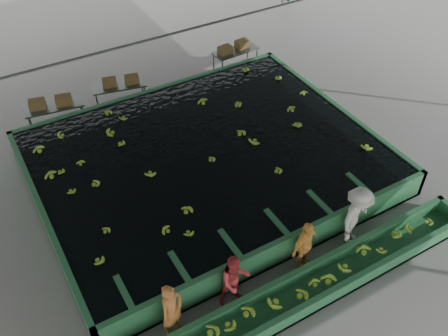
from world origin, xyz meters
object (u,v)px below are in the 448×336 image
packing_table_left (56,116)px  worker_d (356,217)px  flotation_tank (208,162)px  box_stack_right (234,50)px  worker_b (235,280)px  packing_table_mid (120,95)px  packing_table_right (235,59)px  worker_a (172,310)px  box_stack_left (51,106)px  box_stack_mid (121,84)px  worker_c (305,246)px  sorting_trough (309,289)px

packing_table_left → worker_d: bearing=-59.4°
flotation_tank → box_stack_right: box_stack_right is taller
worker_b → packing_table_mid: worker_b is taller
packing_table_right → packing_table_left: bearing=-178.4°
worker_b → packing_table_right: (5.62, 9.23, -0.37)m
worker_a → box_stack_left: (-0.10, 9.02, 0.07)m
box_stack_left → box_stack_mid: bearing=2.7°
packing_table_left → packing_table_mid: 2.37m
worker_a → worker_c: 3.65m
sorting_trough → worker_d: (2.04, 0.80, 0.69)m
packing_table_mid → box_stack_left: size_ratio=1.36×
flotation_tank → worker_c: 4.33m
worker_d → packing_table_right: worker_d is taller
flotation_tank → packing_table_right: (3.99, 4.93, -0.04)m
worker_a → packing_table_mid: size_ratio=0.86×
packing_table_right → box_stack_right: (-0.06, 0.03, 0.42)m
worker_a → packing_table_mid: (2.34, 9.16, -0.38)m
flotation_tank → box_stack_left: box_stack_left is taller
flotation_tank → worker_b: bearing=-110.8°
box_stack_mid → flotation_tank: bearing=-80.3°
flotation_tank → worker_b: size_ratio=6.38×
sorting_trough → worker_d: 2.30m
worker_a → box_stack_mid: bearing=53.3°
box_stack_mid → worker_a: bearing=-104.9°
worker_b → packing_table_left: 9.18m
worker_a → worker_d: (5.30, 0.00, 0.13)m
sorting_trough → box_stack_left: size_ratio=7.22×
worker_c → packing_table_mid: size_ratio=0.84×
flotation_tank → box_stack_right: bearing=51.7°
packing_table_left → packing_table_right: size_ratio=1.07×
worker_d → worker_a: bearing=155.6°
box_stack_right → sorting_trough: bearing=-111.3°
worker_a → box_stack_right: size_ratio=1.19×
worker_d → box_stack_mid: bearing=83.1°
flotation_tank → worker_c: size_ratio=6.34×
worker_d → box_stack_mid: (-2.87, 9.14, -0.09)m
packing_table_left → box_stack_right: bearing=1.9°
worker_a → packing_table_mid: bearing=53.9°
sorting_trough → box_stack_left: 10.40m
box_stack_right → packing_table_left: bearing=-178.1°
packing_table_left → worker_a: bearing=-89.8°
worker_b → box_stack_left: 9.18m
packing_table_mid → box_stack_left: (-2.44, -0.14, 0.46)m
worker_b → packing_table_left: worker_b is taller
worker_b → worker_c: size_ratio=0.99×
sorting_trough → packing_table_right: bearing=68.3°
worker_c → packing_table_right: worker_c is taller
worker_b → box_stack_right: 10.80m
sorting_trough → worker_a: size_ratio=6.15×
packing_table_left → packing_table_right: 7.28m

